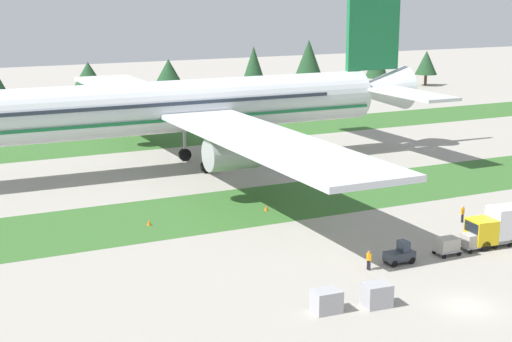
{
  "coord_description": "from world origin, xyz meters",
  "views": [
    {
      "loc": [
        -37.56,
        -41.16,
        22.82
      ],
      "look_at": [
        -2.07,
        30.88,
        4.0
      ],
      "focal_mm": 54.64,
      "sensor_mm": 36.0,
      "label": 1
    }
  ],
  "objects_px": {
    "cargo_dolly_lead": "(447,245)",
    "uld_container_0": "(326,301)",
    "ground_crew_marshaller": "(369,259)",
    "cargo_dolly_second": "(473,240)",
    "taxiway_marker_1": "(266,208)",
    "baggage_tug": "(400,254)",
    "airliner": "(179,106)",
    "uld_container_1": "(377,295)",
    "catering_truck": "(504,224)",
    "taxiway_marker_0": "(149,222)",
    "ground_crew_loader": "(463,213)",
    "cargo_dolly_third": "(498,236)"
  },
  "relations": [
    {
      "from": "cargo_dolly_lead",
      "to": "uld_container_0",
      "type": "distance_m",
      "value": 17.05
    },
    {
      "from": "ground_crew_marshaller",
      "to": "cargo_dolly_second",
      "type": "bearing_deg",
      "value": -95.58
    },
    {
      "from": "ground_crew_marshaller",
      "to": "taxiway_marker_1",
      "type": "relative_size",
      "value": 2.99
    },
    {
      "from": "baggage_tug",
      "to": "uld_container_0",
      "type": "bearing_deg",
      "value": 119.18
    },
    {
      "from": "ground_crew_marshaller",
      "to": "uld_container_0",
      "type": "relative_size",
      "value": 0.87
    },
    {
      "from": "cargo_dolly_lead",
      "to": "airliner",
      "type": "bearing_deg",
      "value": 12.51
    },
    {
      "from": "ground_crew_marshaller",
      "to": "uld_container_1",
      "type": "bearing_deg",
      "value": 143.96
    },
    {
      "from": "airliner",
      "to": "ground_crew_marshaller",
      "type": "xyz_separation_m",
      "value": [
        0.66,
        -42.33,
        -7.25
      ]
    },
    {
      "from": "catering_truck",
      "to": "uld_container_1",
      "type": "height_order",
      "value": "catering_truck"
    },
    {
      "from": "cargo_dolly_second",
      "to": "uld_container_1",
      "type": "relative_size",
      "value": 1.11
    },
    {
      "from": "baggage_tug",
      "to": "catering_truck",
      "type": "distance_m",
      "value": 11.52
    },
    {
      "from": "baggage_tug",
      "to": "uld_container_1",
      "type": "height_order",
      "value": "baggage_tug"
    },
    {
      "from": "cargo_dolly_second",
      "to": "taxiway_marker_0",
      "type": "height_order",
      "value": "cargo_dolly_second"
    },
    {
      "from": "airliner",
      "to": "baggage_tug",
      "type": "relative_size",
      "value": 33.1
    },
    {
      "from": "baggage_tug",
      "to": "ground_crew_loader",
      "type": "height_order",
      "value": "baggage_tug"
    },
    {
      "from": "cargo_dolly_third",
      "to": "ground_crew_marshaller",
      "type": "bearing_deg",
      "value": 90.75
    },
    {
      "from": "taxiway_marker_1",
      "to": "cargo_dolly_lead",
      "type": "bearing_deg",
      "value": -67.98
    },
    {
      "from": "airliner",
      "to": "ground_crew_marshaller",
      "type": "bearing_deg",
      "value": -178.65
    },
    {
      "from": "cargo_dolly_lead",
      "to": "ground_crew_marshaller",
      "type": "relative_size",
      "value": 1.27
    },
    {
      "from": "baggage_tug",
      "to": "cargo_dolly_second",
      "type": "bearing_deg",
      "value": -90.0
    },
    {
      "from": "cargo_dolly_second",
      "to": "cargo_dolly_third",
      "type": "bearing_deg",
      "value": -90.0
    },
    {
      "from": "baggage_tug",
      "to": "ground_crew_loader",
      "type": "xyz_separation_m",
      "value": [
        12.88,
        7.06,
        0.13
      ]
    },
    {
      "from": "ground_crew_loader",
      "to": "cargo_dolly_second",
      "type": "bearing_deg",
      "value": 26.01
    },
    {
      "from": "airliner",
      "to": "cargo_dolly_lead",
      "type": "relative_size",
      "value": 39.06
    },
    {
      "from": "ground_crew_loader",
      "to": "taxiway_marker_1",
      "type": "distance_m",
      "value": 20.08
    },
    {
      "from": "ground_crew_marshaller",
      "to": "taxiway_marker_0",
      "type": "height_order",
      "value": "ground_crew_marshaller"
    },
    {
      "from": "cargo_dolly_third",
      "to": "ground_crew_loader",
      "type": "height_order",
      "value": "ground_crew_loader"
    },
    {
      "from": "cargo_dolly_second",
      "to": "taxiway_marker_0",
      "type": "distance_m",
      "value": 30.94
    },
    {
      "from": "uld_container_0",
      "to": "taxiway_marker_1",
      "type": "distance_m",
      "value": 26.75
    },
    {
      "from": "cargo_dolly_second",
      "to": "cargo_dolly_third",
      "type": "distance_m",
      "value": 2.9
    },
    {
      "from": "airliner",
      "to": "cargo_dolly_second",
      "type": "distance_m",
      "value": 44.48
    },
    {
      "from": "uld_container_0",
      "to": "airliner",
      "type": "bearing_deg",
      "value": 81.73
    },
    {
      "from": "taxiway_marker_1",
      "to": "taxiway_marker_0",
      "type": "bearing_deg",
      "value": 178.05
    },
    {
      "from": "baggage_tug",
      "to": "catering_truck",
      "type": "relative_size",
      "value": 0.36
    },
    {
      "from": "uld_container_0",
      "to": "uld_container_1",
      "type": "height_order",
      "value": "uld_container_1"
    },
    {
      "from": "cargo_dolly_second",
      "to": "taxiway_marker_0",
      "type": "xyz_separation_m",
      "value": [
        -23.6,
        20.0,
        -0.62
      ]
    },
    {
      "from": "ground_crew_loader",
      "to": "cargo_dolly_lead",
      "type": "bearing_deg",
      "value": 12.93
    },
    {
      "from": "baggage_tug",
      "to": "taxiway_marker_0",
      "type": "bearing_deg",
      "value": 38.67
    },
    {
      "from": "cargo_dolly_lead",
      "to": "taxiway_marker_0",
      "type": "height_order",
      "value": "cargo_dolly_lead"
    },
    {
      "from": "catering_truck",
      "to": "uld_container_1",
      "type": "relative_size",
      "value": 3.58
    },
    {
      "from": "uld_container_0",
      "to": "uld_container_1",
      "type": "distance_m",
      "value": 3.92
    },
    {
      "from": "baggage_tug",
      "to": "taxiway_marker_1",
      "type": "bearing_deg",
      "value": 8.9
    },
    {
      "from": "airliner",
      "to": "taxiway_marker_1",
      "type": "xyz_separation_m",
      "value": [
        1.08,
        -22.67,
        -7.9
      ]
    },
    {
      "from": "cargo_dolly_lead",
      "to": "uld_container_1",
      "type": "distance_m",
      "value": 13.86
    },
    {
      "from": "ground_crew_loader",
      "to": "uld_container_0",
      "type": "height_order",
      "value": "ground_crew_loader"
    },
    {
      "from": "taxiway_marker_0",
      "to": "baggage_tug",
      "type": "bearing_deg",
      "value": -51.83
    },
    {
      "from": "catering_truck",
      "to": "ground_crew_marshaller",
      "type": "distance_m",
      "value": 14.8
    },
    {
      "from": "cargo_dolly_second",
      "to": "ground_crew_loader",
      "type": "bearing_deg",
      "value": -34.29
    },
    {
      "from": "cargo_dolly_second",
      "to": "uld_container_1",
      "type": "height_order",
      "value": "uld_container_1"
    },
    {
      "from": "uld_container_1",
      "to": "cargo_dolly_lead",
      "type": "bearing_deg",
      "value": 28.92
    }
  ]
}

